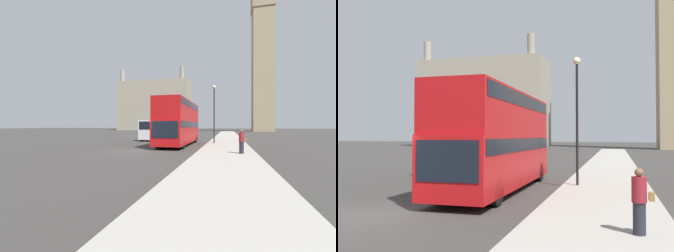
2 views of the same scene
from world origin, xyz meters
TOP-DOWN VIEW (x-y plane):
  - ground_plane at (0.00, 0.00)m, footprint 300.00×300.00m
  - sidewalk_strip at (6.99, 0.00)m, footprint 3.98×120.00m
  - building_block_distant at (-24.08, 78.77)m, footprint 30.95×14.47m
  - red_double_decker_bus at (2.31, 6.09)m, footprint 2.52×11.11m
  - white_van at (-2.69, 11.98)m, footprint 1.97×5.19m
  - pedestrian at (8.00, -0.95)m, footprint 0.51×0.35m
  - street_lamp at (5.71, 7.67)m, footprint 0.36×0.36m
  - parked_sedan at (-3.26, 30.02)m, footprint 1.71×4.59m

SIDE VIEW (x-z plane):
  - ground_plane at x=0.00m, z-range 0.00..0.00m
  - sidewalk_strip at x=6.99m, z-range 0.00..0.15m
  - parked_sedan at x=-3.26m, z-range -0.07..1.38m
  - pedestrian at x=8.00m, z-range 0.15..1.71m
  - white_van at x=-2.69m, z-range 0.09..2.79m
  - red_double_decker_bus at x=2.31m, z-range 0.24..4.66m
  - street_lamp at x=5.71m, z-range 1.07..7.16m
  - building_block_distant at x=-24.08m, z-range -2.29..23.58m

